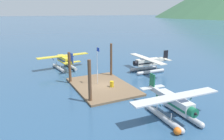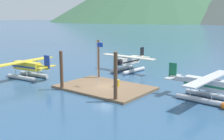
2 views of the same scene
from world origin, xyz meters
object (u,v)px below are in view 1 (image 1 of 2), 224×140
Objects in this scene: fuel_drum at (112,84)px; seaplane_cream_bow_left at (147,64)px; seaplane_yellow_port_aft at (64,61)px; mooring_buoy at (177,131)px; seaplane_silver_stbd_fwd at (174,105)px; flagpole at (97,61)px.

seaplane_cream_bow_left is (-5.19, 10.14, 0.84)m from fuel_drum.
fuel_drum is 0.08× the size of seaplane_yellow_port_aft.
seaplane_cream_bow_left is (9.35, 13.69, 0.00)m from seaplane_yellow_port_aft.
seaplane_cream_bow_left is (-18.71, 9.96, 1.21)m from mooring_buoy.
seaplane_silver_stbd_fwd is at bearing -26.81° from seaplane_cream_bow_left.
seaplane_silver_stbd_fwd is (12.96, 3.40, -2.42)m from flagpole.
flagpole is 4.09m from fuel_drum.
fuel_drum is 11.42m from seaplane_cream_bow_left.
mooring_buoy is 28.33m from seaplane_yellow_port_aft.
flagpole reaches higher than mooring_buoy.
seaplane_silver_stbd_fwd is 26.06m from seaplane_yellow_port_aft.
seaplane_silver_stbd_fwd is 1.00× the size of seaplane_yellow_port_aft.
fuel_drum is at bearing -62.91° from seaplane_cream_bow_left.
flagpole is 0.57× the size of seaplane_cream_bow_left.
fuel_drum is at bearing -169.65° from seaplane_silver_stbd_fwd.
seaplane_yellow_port_aft is 16.58m from seaplane_cream_bow_left.
seaplane_silver_stbd_fwd is at bearing 12.30° from seaplane_yellow_port_aft.
flagpole is 6.73× the size of fuel_drum.
seaplane_silver_stbd_fwd is (-2.60, 1.82, 1.21)m from mooring_buoy.
seaplane_silver_stbd_fwd is at bearing 10.35° from fuel_drum.
flagpole is at bearing -74.74° from seaplane_cream_bow_left.
seaplane_yellow_port_aft reaches higher than mooring_buoy.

